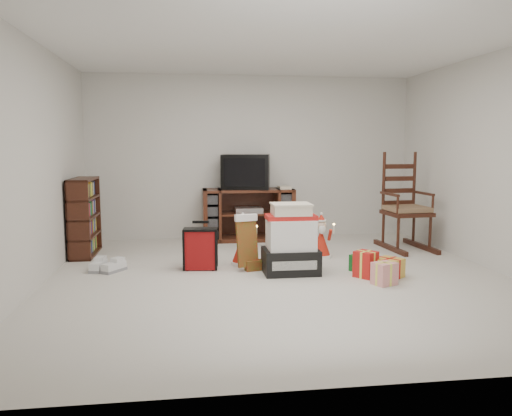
{
  "coord_description": "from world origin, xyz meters",
  "views": [
    {
      "loc": [
        -0.96,
        -5.23,
        1.44
      ],
      "look_at": [
        -0.18,
        0.6,
        0.7
      ],
      "focal_mm": 35.0,
      "sensor_mm": 36.0,
      "label": 1
    }
  ],
  "objects_px": {
    "santa_figurine": "(321,241)",
    "sneaker_pair": "(106,267)",
    "red_suitcase": "(200,249)",
    "crt_television": "(246,172)",
    "tv_stand": "(248,214)",
    "rocking_chair": "(405,214)",
    "mrs_claus_figurine": "(243,245)",
    "teddy_bear": "(288,262)",
    "gift_pile": "(291,243)",
    "bookshelf": "(85,218)",
    "gift_cluster": "(370,266)"
  },
  "relations": [
    {
      "from": "tv_stand",
      "to": "rocking_chair",
      "type": "height_order",
      "value": "rocking_chair"
    },
    {
      "from": "red_suitcase",
      "to": "gift_cluster",
      "type": "relative_size",
      "value": 0.73
    },
    {
      "from": "rocking_chair",
      "to": "red_suitcase",
      "type": "distance_m",
      "value": 2.99
    },
    {
      "from": "red_suitcase",
      "to": "crt_television",
      "type": "xyz_separation_m",
      "value": [
        0.73,
        1.76,
        0.8
      ]
    },
    {
      "from": "gift_pile",
      "to": "sneaker_pair",
      "type": "relative_size",
      "value": 1.82
    },
    {
      "from": "tv_stand",
      "to": "gift_pile",
      "type": "height_order",
      "value": "tv_stand"
    },
    {
      "from": "bookshelf",
      "to": "rocking_chair",
      "type": "relative_size",
      "value": 0.72
    },
    {
      "from": "red_suitcase",
      "to": "gift_cluster",
      "type": "xyz_separation_m",
      "value": [
        1.84,
        -0.58,
        -0.13
      ]
    },
    {
      "from": "red_suitcase",
      "to": "gift_pile",
      "type": "bearing_deg",
      "value": -11.3
    },
    {
      "from": "mrs_claus_figurine",
      "to": "red_suitcase",
      "type": "bearing_deg",
      "value": -162.04
    },
    {
      "from": "rocking_chair",
      "to": "crt_television",
      "type": "distance_m",
      "value": 2.39
    },
    {
      "from": "santa_figurine",
      "to": "crt_television",
      "type": "height_order",
      "value": "crt_television"
    },
    {
      "from": "teddy_bear",
      "to": "sneaker_pair",
      "type": "bearing_deg",
      "value": 168.38
    },
    {
      "from": "bookshelf",
      "to": "teddy_bear",
      "type": "distance_m",
      "value": 2.82
    },
    {
      "from": "teddy_bear",
      "to": "bookshelf",
      "type": "bearing_deg",
      "value": 151.06
    },
    {
      "from": "sneaker_pair",
      "to": "gift_cluster",
      "type": "height_order",
      "value": "gift_cluster"
    },
    {
      "from": "bookshelf",
      "to": "santa_figurine",
      "type": "xyz_separation_m",
      "value": [
        3.04,
        -0.57,
        -0.27
      ]
    },
    {
      "from": "mrs_claus_figurine",
      "to": "crt_television",
      "type": "distance_m",
      "value": 1.79
    },
    {
      "from": "rocking_chair",
      "to": "mrs_claus_figurine",
      "type": "distance_m",
      "value": 2.45
    },
    {
      "from": "bookshelf",
      "to": "crt_television",
      "type": "xyz_separation_m",
      "value": [
        2.22,
        0.77,
        0.55
      ]
    },
    {
      "from": "bookshelf",
      "to": "rocking_chair",
      "type": "height_order",
      "value": "rocking_chair"
    },
    {
      "from": "tv_stand",
      "to": "teddy_bear",
      "type": "relative_size",
      "value": 4.29
    },
    {
      "from": "tv_stand",
      "to": "mrs_claus_figurine",
      "type": "height_order",
      "value": "tv_stand"
    },
    {
      "from": "rocking_chair",
      "to": "crt_television",
      "type": "height_order",
      "value": "rocking_chair"
    },
    {
      "from": "gift_pile",
      "to": "crt_television",
      "type": "distance_m",
      "value": 2.2
    },
    {
      "from": "sneaker_pair",
      "to": "bookshelf",
      "type": "bearing_deg",
      "value": 134.33
    },
    {
      "from": "teddy_bear",
      "to": "mrs_claus_figurine",
      "type": "distance_m",
      "value": 0.71
    },
    {
      "from": "red_suitcase",
      "to": "sneaker_pair",
      "type": "relative_size",
      "value": 1.32
    },
    {
      "from": "teddy_bear",
      "to": "sneaker_pair",
      "type": "relative_size",
      "value": 0.75
    },
    {
      "from": "red_suitcase",
      "to": "teddy_bear",
      "type": "bearing_deg",
      "value": -15.19
    },
    {
      "from": "rocking_chair",
      "to": "bookshelf",
      "type": "bearing_deg",
      "value": 173.18
    },
    {
      "from": "rocking_chair",
      "to": "santa_figurine",
      "type": "height_order",
      "value": "rocking_chair"
    },
    {
      "from": "crt_television",
      "to": "gift_pile",
      "type": "bearing_deg",
      "value": -71.33
    },
    {
      "from": "tv_stand",
      "to": "sneaker_pair",
      "type": "bearing_deg",
      "value": -137.57
    },
    {
      "from": "red_suitcase",
      "to": "mrs_claus_figurine",
      "type": "relative_size",
      "value": 0.91
    },
    {
      "from": "rocking_chair",
      "to": "sneaker_pair",
      "type": "height_order",
      "value": "rocking_chair"
    },
    {
      "from": "rocking_chair",
      "to": "teddy_bear",
      "type": "relative_size",
      "value": 4.38
    },
    {
      "from": "rocking_chair",
      "to": "santa_figurine",
      "type": "xyz_separation_m",
      "value": [
        -1.31,
        -0.41,
        -0.26
      ]
    },
    {
      "from": "gift_pile",
      "to": "mrs_claus_figurine",
      "type": "xyz_separation_m",
      "value": [
        -0.49,
        0.48,
        -0.1
      ]
    },
    {
      "from": "rocking_chair",
      "to": "teddy_bear",
      "type": "distance_m",
      "value": 2.27
    },
    {
      "from": "santa_figurine",
      "to": "sneaker_pair",
      "type": "distance_m",
      "value": 2.66
    },
    {
      "from": "bookshelf",
      "to": "mrs_claus_figurine",
      "type": "height_order",
      "value": "bookshelf"
    },
    {
      "from": "gift_pile",
      "to": "mrs_claus_figurine",
      "type": "relative_size",
      "value": 1.26
    },
    {
      "from": "santa_figurine",
      "to": "sneaker_pair",
      "type": "relative_size",
      "value": 1.33
    },
    {
      "from": "red_suitcase",
      "to": "crt_television",
      "type": "relative_size",
      "value": 0.72
    },
    {
      "from": "red_suitcase",
      "to": "santa_figurine",
      "type": "relative_size",
      "value": 0.99
    },
    {
      "from": "sneaker_pair",
      "to": "tv_stand",
      "type": "bearing_deg",
      "value": 63.0
    },
    {
      "from": "red_suitcase",
      "to": "santa_figurine",
      "type": "xyz_separation_m",
      "value": [
        1.55,
        0.42,
        -0.03
      ]
    },
    {
      "from": "mrs_claus_figurine",
      "to": "crt_television",
      "type": "relative_size",
      "value": 0.78
    },
    {
      "from": "tv_stand",
      "to": "mrs_claus_figurine",
      "type": "distance_m",
      "value": 1.59
    }
  ]
}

